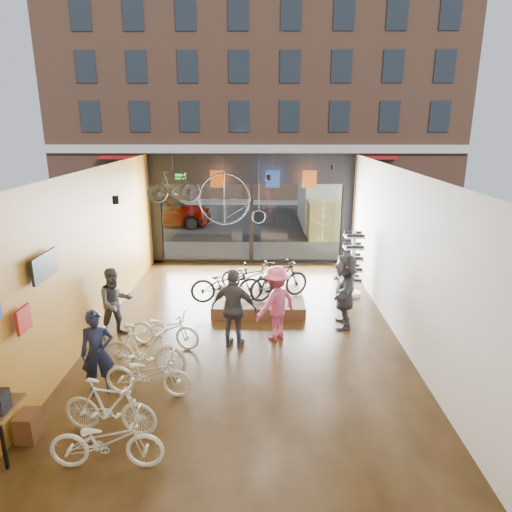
{
  "coord_description": "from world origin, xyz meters",
  "views": [
    {
      "loc": [
        0.35,
        -9.66,
        4.75
      ],
      "look_at": [
        0.22,
        1.4,
        1.55
      ],
      "focal_mm": 32.0,
      "sensor_mm": 36.0,
      "label": 1
    }
  ],
  "objects_px": {
    "customer_1": "(115,303)",
    "customer_5": "(345,291)",
    "display_bike_right": "(249,276)",
    "penny_farthing": "(235,201)",
    "customer_3": "(276,303)",
    "floor_bike_0": "(107,441)",
    "hung_bike": "(173,187)",
    "street_car": "(163,210)",
    "floor_bike_3": "(144,350)",
    "display_bike_left": "(227,284)",
    "sunglasses_rack": "(353,264)",
    "display_platform": "(259,302)",
    "floor_bike_2": "(148,374)",
    "customer_2": "(234,309)",
    "box_truck": "(326,205)",
    "floor_bike_1": "(109,407)",
    "display_bike_mid": "(279,280)",
    "customer_0": "(97,352)",
    "floor_bike_4": "(165,329)"
  },
  "relations": [
    {
      "from": "customer_1",
      "to": "customer_5",
      "type": "bearing_deg",
      "value": -28.22
    },
    {
      "from": "display_bike_right",
      "to": "penny_farthing",
      "type": "relative_size",
      "value": 0.79
    },
    {
      "from": "customer_3",
      "to": "penny_farthing",
      "type": "xyz_separation_m",
      "value": [
        -1.14,
        4.29,
        1.64
      ]
    },
    {
      "from": "floor_bike_0",
      "to": "hung_bike",
      "type": "height_order",
      "value": "hung_bike"
    },
    {
      "from": "street_car",
      "to": "floor_bike_3",
      "type": "distance_m",
      "value": 13.9
    },
    {
      "from": "display_bike_left",
      "to": "sunglasses_rack",
      "type": "distance_m",
      "value": 3.73
    },
    {
      "from": "hung_bike",
      "to": "customer_3",
      "type": "bearing_deg",
      "value": -154.99
    },
    {
      "from": "display_platform",
      "to": "display_bike_left",
      "type": "distance_m",
      "value": 1.11
    },
    {
      "from": "penny_farthing",
      "to": "floor_bike_2",
      "type": "bearing_deg",
      "value": -100.48
    },
    {
      "from": "customer_2",
      "to": "hung_bike",
      "type": "bearing_deg",
      "value": -50.42
    },
    {
      "from": "hung_bike",
      "to": "box_truck",
      "type": "bearing_deg",
      "value": -49.88
    },
    {
      "from": "floor_bike_3",
      "to": "customer_1",
      "type": "bearing_deg",
      "value": 42.4
    },
    {
      "from": "floor_bike_2",
      "to": "hung_bike",
      "type": "height_order",
      "value": "hung_bike"
    },
    {
      "from": "floor_bike_2",
      "to": "customer_3",
      "type": "height_order",
      "value": "customer_3"
    },
    {
      "from": "floor_bike_1",
      "to": "hung_bike",
      "type": "bearing_deg",
      "value": 10.76
    },
    {
      "from": "street_car",
      "to": "display_bike_right",
      "type": "height_order",
      "value": "street_car"
    },
    {
      "from": "box_truck",
      "to": "display_bike_mid",
      "type": "height_order",
      "value": "box_truck"
    },
    {
      "from": "floor_bike_1",
      "to": "customer_3",
      "type": "xyz_separation_m",
      "value": [
        2.72,
        3.4,
        0.39
      ]
    },
    {
      "from": "floor_bike_0",
      "to": "customer_0",
      "type": "relative_size",
      "value": 1.02
    },
    {
      "from": "floor_bike_0",
      "to": "customer_5",
      "type": "xyz_separation_m",
      "value": [
        4.2,
        4.85,
        0.48
      ]
    },
    {
      "from": "penny_farthing",
      "to": "floor_bike_4",
      "type": "bearing_deg",
      "value": -105.46
    },
    {
      "from": "customer_2",
      "to": "box_truck",
      "type": "bearing_deg",
      "value": -91.69
    },
    {
      "from": "floor_bike_1",
      "to": "hung_bike",
      "type": "distance_m",
      "value": 8.05
    },
    {
      "from": "box_truck",
      "to": "hung_bike",
      "type": "bearing_deg",
      "value": -129.56
    },
    {
      "from": "customer_3",
      "to": "customer_5",
      "type": "bearing_deg",
      "value": 159.83
    },
    {
      "from": "floor_bike_2",
      "to": "display_bike_right",
      "type": "relative_size",
      "value": 1.01
    },
    {
      "from": "floor_bike_4",
      "to": "floor_bike_3",
      "type": "bearing_deg",
      "value": -174.92
    },
    {
      "from": "sunglasses_rack",
      "to": "customer_0",
      "type": "bearing_deg",
      "value": -130.64
    },
    {
      "from": "floor_bike_2",
      "to": "display_bike_left",
      "type": "xyz_separation_m",
      "value": [
        1.14,
        3.81,
        0.37
      ]
    },
    {
      "from": "box_truck",
      "to": "display_platform",
      "type": "distance_m",
      "value": 9.73
    },
    {
      "from": "floor_bike_3",
      "to": "hung_bike",
      "type": "xyz_separation_m",
      "value": [
        -0.4,
        5.88,
        2.4
      ]
    },
    {
      "from": "customer_0",
      "to": "sunglasses_rack",
      "type": "relative_size",
      "value": 0.86
    },
    {
      "from": "display_bike_mid",
      "to": "customer_1",
      "type": "relative_size",
      "value": 1.05
    },
    {
      "from": "display_bike_right",
      "to": "hung_bike",
      "type": "height_order",
      "value": "hung_bike"
    },
    {
      "from": "street_car",
      "to": "display_bike_right",
      "type": "relative_size",
      "value": 2.92
    },
    {
      "from": "customer_1",
      "to": "display_bike_right",
      "type": "bearing_deg",
      "value": 2.27
    },
    {
      "from": "display_bike_left",
      "to": "display_bike_mid",
      "type": "xyz_separation_m",
      "value": [
        1.36,
        0.24,
        0.03
      ]
    },
    {
      "from": "floor_bike_4",
      "to": "penny_farthing",
      "type": "xyz_separation_m",
      "value": [
        1.31,
        4.75,
        2.08
      ]
    },
    {
      "from": "floor_bike_1",
      "to": "customer_3",
      "type": "height_order",
      "value": "customer_3"
    },
    {
      "from": "floor_bike_0",
      "to": "customer_0",
      "type": "distance_m",
      "value": 2.08
    },
    {
      "from": "box_truck",
      "to": "customer_2",
      "type": "height_order",
      "value": "box_truck"
    },
    {
      "from": "box_truck",
      "to": "hung_bike",
      "type": "distance_m",
      "value": 8.98
    },
    {
      "from": "floor_bike_4",
      "to": "hung_bike",
      "type": "height_order",
      "value": "hung_bike"
    },
    {
      "from": "box_truck",
      "to": "penny_farthing",
      "type": "bearing_deg",
      "value": -118.98
    },
    {
      "from": "street_car",
      "to": "penny_farthing",
      "type": "xyz_separation_m",
      "value": [
        3.95,
        -7.76,
        1.71
      ]
    },
    {
      "from": "floor_bike_3",
      "to": "sunglasses_rack",
      "type": "bearing_deg",
      "value": -37.33
    },
    {
      "from": "display_platform",
      "to": "sunglasses_rack",
      "type": "relative_size",
      "value": 1.28
    },
    {
      "from": "customer_3",
      "to": "customer_5",
      "type": "xyz_separation_m",
      "value": [
        1.67,
        0.69,
        0.05
      ]
    },
    {
      "from": "floor_bike_2",
      "to": "floor_bike_3",
      "type": "bearing_deg",
      "value": 24.66
    },
    {
      "from": "customer_2",
      "to": "customer_5",
      "type": "distance_m",
      "value": 2.82
    }
  ]
}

